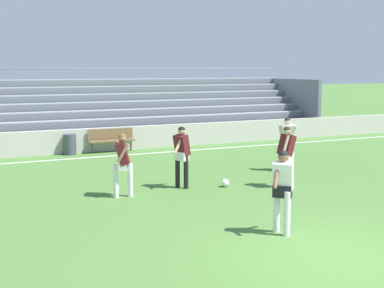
{
  "coord_description": "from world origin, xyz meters",
  "views": [
    {
      "loc": [
        -5.57,
        -6.43,
        3.23
      ],
      "look_at": [
        0.43,
        7.24,
        0.96
      ],
      "focal_mm": 46.43,
      "sensor_mm": 36.0,
      "label": 1
    }
  ],
  "objects_px": {
    "bleacher_stand": "(151,107)",
    "player_dark_wide_right": "(123,159)",
    "bench_far_right": "(111,138)",
    "soccer_ball": "(225,183)",
    "player_white_overlapping": "(283,185)",
    "trash_bin": "(70,144)",
    "player_dark_challenging": "(182,151)",
    "player_white_deep_cover": "(287,139)",
    "player_dark_trailing_run": "(286,151)"
  },
  "relations": [
    {
      "from": "bench_far_right",
      "to": "player_dark_wide_right",
      "type": "relative_size",
      "value": 1.1
    },
    {
      "from": "player_white_overlapping",
      "to": "player_dark_challenging",
      "type": "bearing_deg",
      "value": 94.41
    },
    {
      "from": "trash_bin",
      "to": "player_dark_challenging",
      "type": "distance_m",
      "value": 6.91
    },
    {
      "from": "bench_far_right",
      "to": "soccer_ball",
      "type": "height_order",
      "value": "bench_far_right"
    },
    {
      "from": "player_dark_challenging",
      "to": "player_dark_wide_right",
      "type": "height_order",
      "value": "player_dark_challenging"
    },
    {
      "from": "trash_bin",
      "to": "player_dark_challenging",
      "type": "xyz_separation_m",
      "value": [
        1.85,
        -6.63,
        0.62
      ]
    },
    {
      "from": "player_white_overlapping",
      "to": "player_dark_wide_right",
      "type": "bearing_deg",
      "value": 117.22
    },
    {
      "from": "trash_bin",
      "to": "player_white_deep_cover",
      "type": "height_order",
      "value": "player_white_deep_cover"
    },
    {
      "from": "player_white_deep_cover",
      "to": "soccer_ball",
      "type": "xyz_separation_m",
      "value": [
        -2.8,
        -1.16,
        -0.92
      ]
    },
    {
      "from": "player_white_overlapping",
      "to": "bench_far_right",
      "type": "bearing_deg",
      "value": 93.05
    },
    {
      "from": "player_dark_wide_right",
      "to": "player_white_deep_cover",
      "type": "relative_size",
      "value": 0.95
    },
    {
      "from": "player_white_deep_cover",
      "to": "player_white_overlapping",
      "type": "distance_m",
      "value": 6.26
    },
    {
      "from": "player_dark_wide_right",
      "to": "soccer_ball",
      "type": "bearing_deg",
      "value": -1.41
    },
    {
      "from": "player_dark_challenging",
      "to": "player_white_overlapping",
      "type": "relative_size",
      "value": 1.01
    },
    {
      "from": "trash_bin",
      "to": "soccer_ball",
      "type": "xyz_separation_m",
      "value": [
        2.99,
        -7.01,
        -0.28
      ]
    },
    {
      "from": "trash_bin",
      "to": "player_dark_challenging",
      "type": "height_order",
      "value": "player_dark_challenging"
    },
    {
      "from": "player_dark_trailing_run",
      "to": "player_white_deep_cover",
      "type": "distance_m",
      "value": 2.27
    },
    {
      "from": "bleacher_stand",
      "to": "player_dark_challenging",
      "type": "bearing_deg",
      "value": -104.61
    },
    {
      "from": "player_white_overlapping",
      "to": "player_dark_trailing_run",
      "type": "bearing_deg",
      "value": 54.6
    },
    {
      "from": "player_dark_trailing_run",
      "to": "player_dark_wide_right",
      "type": "distance_m",
      "value": 4.45
    },
    {
      "from": "bleacher_stand",
      "to": "player_white_overlapping",
      "type": "xyz_separation_m",
      "value": [
        -2.33,
        -14.55,
        -0.42
      ]
    },
    {
      "from": "bleacher_stand",
      "to": "player_dark_trailing_run",
      "type": "bearing_deg",
      "value": -90.1
    },
    {
      "from": "player_dark_wide_right",
      "to": "player_white_deep_cover",
      "type": "distance_m",
      "value": 5.78
    },
    {
      "from": "player_dark_challenging",
      "to": "player_white_deep_cover",
      "type": "distance_m",
      "value": 4.02
    },
    {
      "from": "bleacher_stand",
      "to": "player_white_deep_cover",
      "type": "bearing_deg",
      "value": -82.29
    },
    {
      "from": "trash_bin",
      "to": "player_dark_trailing_run",
      "type": "xyz_separation_m",
      "value": [
        4.5,
        -7.71,
        0.62
      ]
    },
    {
      "from": "bleacher_stand",
      "to": "trash_bin",
      "type": "xyz_separation_m",
      "value": [
        -4.52,
        -3.59,
        -1.03
      ]
    },
    {
      "from": "bleacher_stand",
      "to": "player_dark_challenging",
      "type": "height_order",
      "value": "bleacher_stand"
    },
    {
      "from": "player_dark_challenging",
      "to": "player_white_deep_cover",
      "type": "xyz_separation_m",
      "value": [
        3.94,
        0.78,
        0.02
      ]
    },
    {
      "from": "bench_far_right",
      "to": "player_white_overlapping",
      "type": "xyz_separation_m",
      "value": [
        0.58,
        -10.98,
        0.45
      ]
    },
    {
      "from": "player_dark_wide_right",
      "to": "soccer_ball",
      "type": "relative_size",
      "value": 7.43
    },
    {
      "from": "soccer_ball",
      "to": "trash_bin",
      "type": "bearing_deg",
      "value": 113.14
    },
    {
      "from": "player_white_overlapping",
      "to": "soccer_ball",
      "type": "relative_size",
      "value": 7.61
    },
    {
      "from": "trash_bin",
      "to": "player_white_overlapping",
      "type": "xyz_separation_m",
      "value": [
        2.19,
        -10.97,
        0.61
      ]
    },
    {
      "from": "bleacher_stand",
      "to": "player_dark_trailing_run",
      "type": "xyz_separation_m",
      "value": [
        -0.02,
        -11.3,
        -0.41
      ]
    },
    {
      "from": "bleacher_stand",
      "to": "player_dark_challenging",
      "type": "relative_size",
      "value": 9.7
    },
    {
      "from": "player_dark_trailing_run",
      "to": "soccer_ball",
      "type": "distance_m",
      "value": 1.89
    },
    {
      "from": "bench_far_right",
      "to": "player_dark_wide_right",
      "type": "height_order",
      "value": "player_dark_wide_right"
    },
    {
      "from": "bench_far_right",
      "to": "player_white_overlapping",
      "type": "distance_m",
      "value": 11.0
    },
    {
      "from": "bleacher_stand",
      "to": "player_dark_wide_right",
      "type": "bearing_deg",
      "value": -112.71
    },
    {
      "from": "soccer_ball",
      "to": "player_dark_challenging",
      "type": "bearing_deg",
      "value": 161.86
    },
    {
      "from": "player_white_overlapping",
      "to": "trash_bin",
      "type": "bearing_deg",
      "value": 101.27
    },
    {
      "from": "player_dark_wide_right",
      "to": "player_white_overlapping",
      "type": "bearing_deg",
      "value": -62.78
    },
    {
      "from": "bench_far_right",
      "to": "soccer_ball",
      "type": "relative_size",
      "value": 8.18
    },
    {
      "from": "player_white_overlapping",
      "to": "soccer_ball",
      "type": "bearing_deg",
      "value": 78.46
    },
    {
      "from": "soccer_ball",
      "to": "player_white_overlapping",
      "type": "bearing_deg",
      "value": -101.54
    },
    {
      "from": "player_dark_wide_right",
      "to": "bleacher_stand",
      "type": "bearing_deg",
      "value": 67.29
    },
    {
      "from": "player_dark_challenging",
      "to": "player_dark_wide_right",
      "type": "distance_m",
      "value": 1.77
    },
    {
      "from": "trash_bin",
      "to": "player_dark_challenging",
      "type": "bearing_deg",
      "value": -74.4
    },
    {
      "from": "bench_far_right",
      "to": "player_white_overlapping",
      "type": "bearing_deg",
      "value": -86.95
    }
  ]
}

